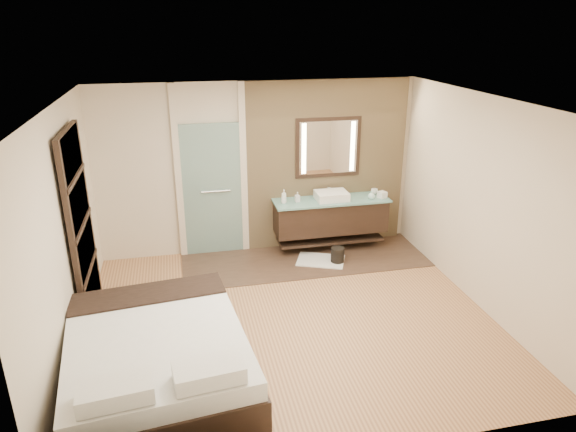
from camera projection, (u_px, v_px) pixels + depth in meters
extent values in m
plane|color=brown|center=(290.00, 318.00, 6.50)|extent=(5.00, 5.00, 0.00)
cube|color=#3A281F|center=(305.00, 259.00, 8.08)|extent=(3.80, 1.30, 0.01)
cube|color=tan|center=(327.00, 165.00, 8.25)|extent=(2.60, 0.08, 2.70)
cube|color=black|center=(331.00, 216.00, 8.27)|extent=(1.80, 0.50, 0.50)
cube|color=black|center=(330.00, 239.00, 8.41)|extent=(1.71, 0.45, 0.04)
cube|color=#86CDC3|center=(331.00, 200.00, 8.15)|extent=(1.85, 0.55, 0.03)
cube|color=white|center=(332.00, 196.00, 8.12)|extent=(0.50, 0.38, 0.13)
cylinder|color=silver|center=(328.00, 191.00, 8.29)|extent=(0.03, 0.03, 0.18)
cylinder|color=silver|center=(329.00, 187.00, 8.22)|extent=(0.02, 0.10, 0.02)
cube|color=black|center=(328.00, 147.00, 8.10)|extent=(1.06, 0.03, 0.96)
cube|color=white|center=(328.00, 148.00, 8.09)|extent=(0.94, 0.01, 0.84)
cube|color=#FFF1BF|center=(304.00, 149.00, 8.00)|extent=(0.07, 0.01, 0.80)
cube|color=#FFF1BF|center=(353.00, 146.00, 8.16)|extent=(0.07, 0.01, 0.80)
cube|color=silver|center=(212.00, 191.00, 7.98)|extent=(0.90, 0.05, 2.10)
cylinder|color=silver|center=(216.00, 191.00, 7.94)|extent=(0.45, 0.03, 0.03)
cube|color=beige|center=(178.00, 174.00, 7.78)|extent=(0.10, 0.08, 2.70)
cube|color=beige|center=(243.00, 170.00, 7.98)|extent=(0.10, 0.08, 2.70)
cube|color=black|center=(81.00, 229.00, 6.13)|extent=(0.06, 1.20, 2.40)
cube|color=beige|center=(92.00, 290.00, 6.43)|extent=(0.02, 1.06, 0.52)
cube|color=beige|center=(86.00, 247.00, 6.22)|extent=(0.02, 1.06, 0.52)
cube|color=beige|center=(79.00, 202.00, 6.01)|extent=(0.02, 1.06, 0.52)
cube|color=beige|center=(71.00, 153.00, 5.80)|extent=(0.02, 1.06, 0.52)
cube|color=black|center=(159.00, 370.00, 5.16)|extent=(1.95, 2.33, 0.47)
cube|color=silver|center=(156.00, 342.00, 5.04)|extent=(1.89, 2.27, 0.19)
cube|color=black|center=(148.00, 294.00, 5.72)|extent=(1.72, 0.67, 0.04)
cube|color=silver|center=(115.00, 392.00, 4.10)|extent=(0.63, 0.39, 0.15)
cube|color=silver|center=(209.00, 372.00, 4.33)|extent=(0.63, 0.39, 0.15)
cube|color=silver|center=(321.00, 260.00, 8.01)|extent=(0.86, 0.74, 0.02)
cylinder|color=black|center=(337.00, 256.00, 7.92)|extent=(0.25, 0.25, 0.26)
cube|color=white|center=(382.00, 195.00, 8.21)|extent=(0.16, 0.16, 0.10)
imported|color=white|center=(284.00, 196.00, 7.95)|extent=(0.09, 0.09, 0.22)
imported|color=#B2B2B2|center=(297.00, 197.00, 8.02)|extent=(0.08, 0.08, 0.16)
imported|color=#BDEDE8|center=(372.00, 195.00, 8.15)|extent=(0.12, 0.12, 0.14)
imported|color=white|center=(374.00, 191.00, 8.40)|extent=(0.14, 0.14, 0.09)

